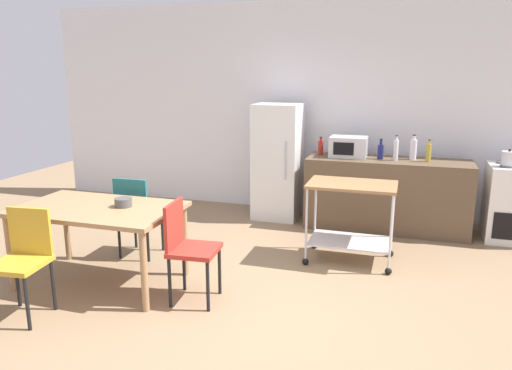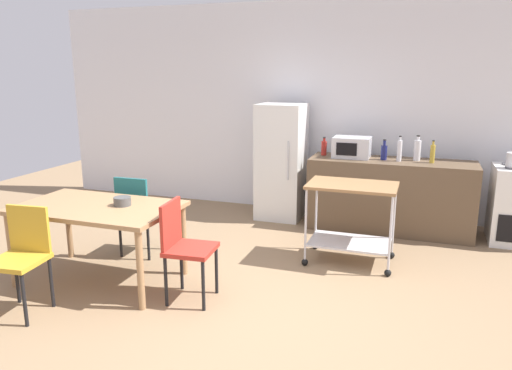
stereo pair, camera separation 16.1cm
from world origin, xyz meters
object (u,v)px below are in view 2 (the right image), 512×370
Objects in this scene: chair_mustard at (22,253)px; kitchen_cart at (351,210)px; chair_red at (184,243)px; refrigerator at (281,162)px; bottle_wine at (399,150)px; fruit_bowl at (122,201)px; bottle_soy_sauce at (417,150)px; chair_teal at (138,210)px; bottle_sesame_oil at (324,148)px; microwave at (352,147)px; bottle_soda at (384,152)px; dining_table at (97,214)px; bottle_vinegar at (432,153)px.

chair_mustard reaches higher than kitchen_cart.
chair_red is 0.57× the size of refrigerator.
refrigerator is (1.27, 3.30, 0.26)m from chair_mustard.
bottle_wine reaches higher than fruit_bowl.
bottle_soy_sauce is (0.59, 1.31, 0.46)m from kitchen_cart.
chair_teal is 2.53m from bottle_sesame_oil.
microwave is 0.40m from bottle_soda.
chair_red is 3.76× the size of bottle_sesame_oil.
refrigerator is at bearing 175.74° from microwave.
bottle_soy_sauce is (0.39, 0.08, 0.03)m from bottle_soda.
bottle_wine is at bearing -6.84° from microwave.
bottle_wine is at bearing -10.93° from bottle_soda.
bottle_soda reaches higher than chair_mustard.
refrigerator is 0.98m from microwave.
bottle_wine is (0.95, -0.12, 0.04)m from bottle_sesame_oil.
bottle_soda is at bearing 45.83° from dining_table.
chair_teal is 3.03m from bottle_soda.
chair_red is 3.50× the size of bottle_soda.
chair_mustard is (-0.21, -1.41, 0.00)m from chair_teal.
chair_red is (0.95, -0.09, -0.15)m from dining_table.
fruit_bowl is (-1.97, -1.16, 0.22)m from kitchen_cart.
fruit_bowl is (-0.82, -2.49, 0.02)m from refrigerator.
chair_teal is 0.98× the size of kitchen_cart.
kitchen_cart is 5.67× the size of fruit_bowl.
chair_teal is at bearing -131.29° from bottle_sesame_oil.
kitchen_cart is at bearing -81.00° from microwave.
bottle_wine is 0.38m from bottle_vinegar.
bottle_vinegar is at bearing -3.77° from refrigerator.
refrigerator is at bearing 178.14° from bottle_sesame_oil.
fruit_bowl is (-1.40, -2.47, -0.21)m from bottle_sesame_oil.
chair_red is at bearing -133.16° from kitchen_cart.
kitchen_cart is 3.34× the size of bottle_vinegar.
bottle_soda reaches higher than kitchen_cart.
chair_red is 2.86× the size of bottle_soy_sauce.
chair_red reaches higher than fruit_bowl.
dining_table is 1.65× the size of kitchen_cart.
bottle_wine is (0.39, 1.19, 0.46)m from kitchen_cart.
chair_teal is 2.27m from kitchen_cart.
chair_mustard is 1.93× the size of microwave.
refrigerator is 2.63m from fruit_bowl.
microwave is 1.48× the size of bottle_soy_sauce.
fruit_bowl is at bearing -126.11° from microwave.
bottle_soda is at bearing 169.07° from bottle_wine.
bottle_vinegar is at bearing -29.81° from bottle_soy_sauce.
bottle_sesame_oil is 1.15m from bottle_soy_sauce.
chair_teal reaches higher than kitchen_cart.
chair_teal is at bearing 90.73° from dining_table.
chair_red is 2.84m from microwave.
bottle_sesame_oil reaches higher than kitchen_cart.
bottle_sesame_oil is (1.64, 1.87, 0.48)m from chair_teal.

